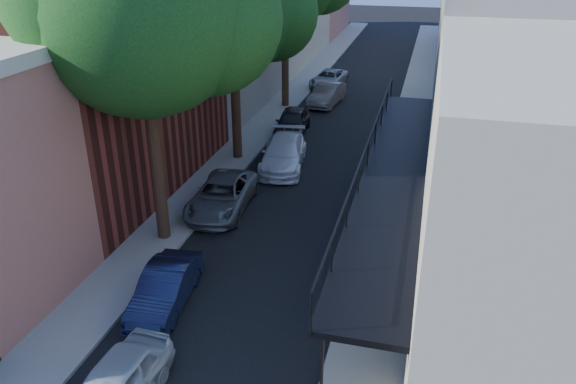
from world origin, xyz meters
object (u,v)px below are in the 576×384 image
Objects in this scene: parked_car_b at (165,288)px; parked_car_e at (292,122)px; parked_car_c at (222,195)px; parked_car_d at (284,153)px; parked_car_g at (329,79)px; parked_car_f at (327,94)px; oak_mid at (242,6)px; oak_near at (157,9)px.

parked_car_e is at bearing 84.66° from parked_car_b.
parked_car_d is (1.20, 4.85, 0.06)m from parked_car_c.
parked_car_g is (0.49, 19.88, -0.04)m from parked_car_c.
parked_car_g is (-0.71, 4.39, -0.09)m from parked_car_f.
parked_car_d is (2.02, -0.67, -6.38)m from oak_mid.
oak_near is 13.98m from parked_car_e.
parked_car_f is at bearing 83.74° from oak_near.
parked_car_g is at bearing 84.36° from parked_car_b.
parked_car_b is at bearing -88.02° from parked_car_c.
parked_car_d is at bearing -18.28° from oak_mid.
parked_car_b is at bearing -83.18° from oak_mid.
parked_car_c is (0.82, -5.52, -6.44)m from oak_mid.
parked_car_f is (0.61, 21.76, 0.07)m from parked_car_b.
parked_car_c is (0.77, 2.45, -7.26)m from oak_near.
parked_car_f is at bearing 82.03° from parked_car_d.
parked_car_d is at bearing -82.71° from parked_car_f.
parked_car_c is 9.49m from parked_car_e.
parked_car_d is (0.61, 11.12, 0.08)m from parked_car_b.
parked_car_b is at bearing -84.31° from parked_car_f.
parked_car_f is at bearing -73.73° from parked_car_g.
parked_car_e is at bearing 83.86° from parked_car_c.
parked_car_f is (1.97, 17.94, -7.21)m from oak_near.
parked_car_e is 6.06m from parked_car_f.
parked_car_c reaches higher than parked_car_b.
parked_car_f is at bearing 78.34° from parked_car_e.
parked_car_c is at bearing 89.54° from parked_car_b.
oak_mid is (-0.05, 7.97, -0.82)m from oak_near.
parked_car_b reaches higher than parked_car_g.
parked_car_c is at bearing -87.14° from parked_car_f.
oak_near reaches higher than parked_car_g.
parked_car_b is 0.86× the size of parked_car_g.
oak_near reaches higher than parked_car_c.
oak_mid is 12.01m from parked_car_f.
oak_near is 2.46× the size of parked_car_d.
parked_car_c reaches higher than parked_car_g.
parked_car_f is (1.20, 15.49, 0.04)m from parked_car_c.
parked_car_b is 21.77m from parked_car_f.
oak_near reaches higher than parked_car_b.
oak_near is 2.86× the size of parked_car_e.
parked_car_f is 0.97× the size of parked_car_g.
parked_car_g is at bearing 86.77° from oak_near.
parked_car_d is 4.68m from parked_car_e.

